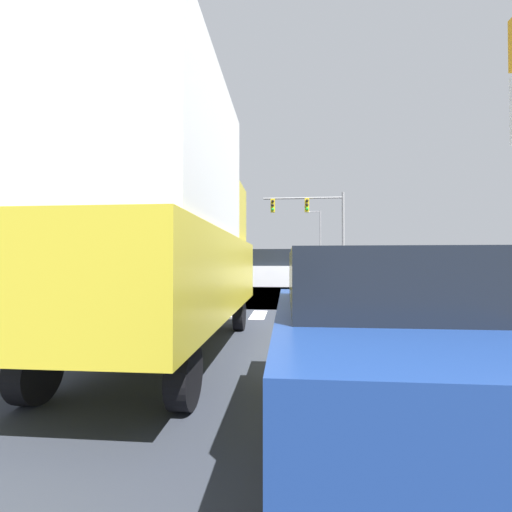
{
  "coord_description": "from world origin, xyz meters",
  "views": [
    {
      "loc": [
        4.19,
        -18.96,
        1.77
      ],
      "look_at": [
        1.51,
        11.56,
        2.34
      ],
      "focal_mm": 24.29,
      "sensor_mm": 36.0,
      "label": 1
    }
  ],
  "objects": [
    {
      "name": "ground",
      "position": [
        0.0,
        0.0,
        -0.03
      ],
      "size": [
        90.0,
        90.0,
        0.05
      ],
      "color": "#2C303A"
    },
    {
      "name": "sidewalk_corner_ne",
      "position": [
        13.0,
        12.0,
        0.07
      ],
      "size": [
        12.0,
        12.0,
        0.14
      ],
      "color": "gray",
      "rests_on": "ground"
    },
    {
      "name": "sidewalk_corner_nw",
      "position": [
        -13.0,
        12.0,
        0.07
      ],
      "size": [
        12.0,
        12.0,
        0.14
      ],
      "color": "gray",
      "rests_on": "ground"
    },
    {
      "name": "crosswalk_near",
      "position": [
        -0.25,
        -7.3,
        0.0
      ],
      "size": [
        13.5,
        2.0,
        0.01
      ],
      "color": "white",
      "rests_on": "ground"
    },
    {
      "name": "crosswalk_far",
      "position": [
        -0.25,
        7.3,
        0.0
      ],
      "size": [
        13.5,
        2.0,
        0.01
      ],
      "color": "white",
      "rests_on": "ground"
    },
    {
      "name": "traffic_signal_mast",
      "position": [
        6.18,
        7.4,
        5.19
      ],
      "size": [
        6.11,
        0.55,
        7.06
      ],
      "color": "gray",
      "rests_on": "ground"
    },
    {
      "name": "street_lamp",
      "position": [
        7.76,
        20.43,
        4.59
      ],
      "size": [
        1.78,
        0.32,
        7.62
      ],
      "color": "gray",
      "rests_on": "ground"
    },
    {
      "name": "bank_building",
      "position": [
        -17.52,
        15.22,
        1.98
      ],
      "size": [
        12.04,
        10.53,
        3.95
      ],
      "color": "#8D7259",
      "rests_on": "ground"
    },
    {
      "name": "suv_nearside_1",
      "position": [
        3.68,
        -3.5,
        1.39
      ],
      "size": [
        4.6,
        1.96,
        2.34
      ],
      "rotation": [
        0.0,
        0.0,
        1.57
      ],
      "color": "black",
      "rests_on": "ground"
    },
    {
      "name": "suv_farside_2",
      "position": [
        -2.0,
        13.35,
        1.39
      ],
      "size": [
        1.96,
        4.6,
        2.34
      ],
      "rotation": [
        0.0,
        0.0,
        3.14
      ],
      "color": "black",
      "rests_on": "ground"
    },
    {
      "name": "box_truck_leading_1",
      "position": [
        2.0,
        -12.64,
        2.56
      ],
      "size": [
        2.4,
        7.2,
        4.85
      ],
      "color": "black",
      "rests_on": "ground"
    },
    {
      "name": "sedan_trailing_2",
      "position": [
        5.0,
        -15.53,
        1.12
      ],
      "size": [
        1.8,
        4.3,
        1.88
      ],
      "color": "black",
      "rests_on": "ground"
    }
  ]
}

